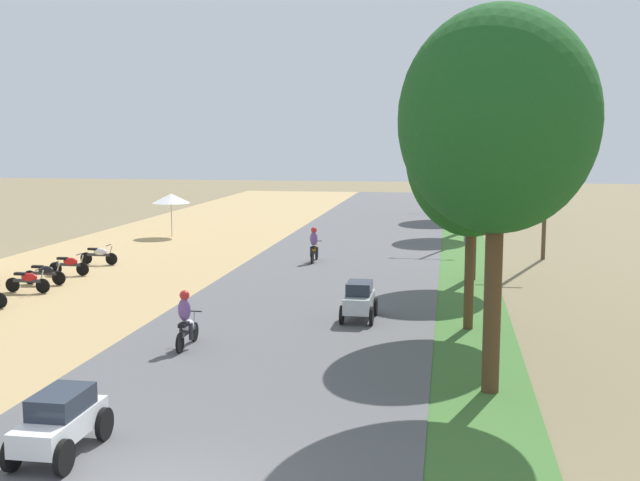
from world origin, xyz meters
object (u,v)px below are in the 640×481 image
object	(u,v)px
median_tree_fourth	(468,115)
streetlamp_mid	(461,148)
utility_pole_near	(547,157)
motorbike_ahead_second	(314,246)
parked_motorbike_fourth	(28,280)
vendor_umbrella	(171,198)
streetlamp_near	(467,159)
parked_motorbike_seventh	(99,254)
median_tree_fifth	(465,120)
car_hatchback_silver	(359,299)
median_tree_nearest	(498,121)
motorbike_foreground_rider	(186,321)
median_tree_second	(472,153)
parked_motorbike_sixth	(69,264)
car_sedan_white	(61,420)
median_tree_third	(475,131)
parked_motorbike_fifth	(45,272)

from	to	relation	value
median_tree_fourth	streetlamp_mid	xyz separation A→B (m)	(-0.08, 17.27, -2.31)
utility_pole_near	motorbike_ahead_second	distance (m)	11.94
parked_motorbike_fourth	vendor_umbrella	distance (m)	16.84
utility_pole_near	streetlamp_near	bearing A→B (deg)	125.04
parked_motorbike_fourth	parked_motorbike_seventh	distance (m)	6.53
median_tree_fifth	streetlamp_near	size ratio (longest dim) A/B	1.15
car_hatchback_silver	median_tree_nearest	bearing A→B (deg)	-59.72
utility_pole_near	median_tree_fifth	bearing A→B (deg)	100.37
median_tree_fourth	motorbike_foreground_rider	size ratio (longest dim) A/B	5.13
median_tree_second	utility_pole_near	world-z (taller)	utility_pole_near
parked_motorbike_sixth	car_sedan_white	bearing A→B (deg)	-63.31
vendor_umbrella	car_hatchback_silver	world-z (taller)	vendor_umbrella
median_tree_fourth	median_tree_fifth	size ratio (longest dim) A/B	1.00
median_tree_third	car_sedan_white	xyz separation A→B (m)	(-8.01, -19.41, -5.43)
parked_motorbike_fifth	median_tree_nearest	distance (m)	20.70
parked_motorbike_fourth	vendor_umbrella	xyz separation A→B (m)	(-0.43, 16.74, 1.75)
parked_motorbike_seventh	utility_pole_near	size ratio (longest dim) A/B	0.19
median_tree_fourth	motorbike_foreground_rider	xyz separation A→B (m)	(-8.20, -28.35, -6.37)
median_tree_second	car_sedan_white	xyz separation A→B (m)	(-7.71, -11.01, -4.72)
parked_motorbike_fourth	median_tree_nearest	bearing A→B (deg)	-27.98
car_sedan_white	streetlamp_mid	bearing A→B (deg)	81.43
vendor_umbrella	streetlamp_near	world-z (taller)	streetlamp_near
median_tree_second	median_tree_fourth	size ratio (longest dim) A/B	0.86
median_tree_nearest	median_tree_fifth	bearing A→B (deg)	90.02
motorbike_ahead_second	streetlamp_mid	bearing A→B (deg)	76.76
parked_motorbike_seventh	car_sedan_white	xyz separation A→B (m)	(8.82, -20.42, 0.19)
median_tree_fourth	streetlamp_near	world-z (taller)	median_tree_fourth
motorbike_foreground_rider	motorbike_ahead_second	bearing A→B (deg)	86.33
car_sedan_white	parked_motorbike_fifth	bearing A→B (deg)	119.66
parked_motorbike_seventh	utility_pole_near	world-z (taller)	utility_pole_near
parked_motorbike_fourth	parked_motorbike_sixth	world-z (taller)	same
parked_motorbike_sixth	median_tree_nearest	bearing A→B (deg)	-36.65
motorbike_ahead_second	utility_pole_near	bearing A→B (deg)	16.06
median_tree_second	parked_motorbike_fourth	bearing A→B (deg)	169.98
motorbike_foreground_rider	parked_motorbike_fourth	bearing A→B (deg)	142.69
parked_motorbike_seventh	car_hatchback_silver	size ratio (longest dim) A/B	0.90
streetlamp_mid	parked_motorbike_sixth	bearing A→B (deg)	-115.46
median_tree_second	vendor_umbrella	bearing A→B (deg)	130.50
parked_motorbike_fifth	motorbike_foreground_rider	bearing A→B (deg)	-42.88
parked_motorbike_sixth	streetlamp_mid	size ratio (longest dim) A/B	0.21
median_tree_second	streetlamp_mid	size ratio (longest dim) A/B	0.94
parked_motorbike_sixth	car_hatchback_silver	world-z (taller)	car_hatchback_silver
parked_motorbike_fourth	parked_motorbike_fifth	bearing A→B (deg)	96.96
parked_motorbike_seventh	median_tree_fifth	world-z (taller)	median_tree_fifth
median_tree_nearest	median_tree_fourth	world-z (taller)	median_tree_fourth
vendor_umbrella	streetlamp_near	size ratio (longest dim) A/B	0.31
parked_motorbike_sixth	parked_motorbike_fourth	bearing A→B (deg)	-86.41
parked_motorbike_sixth	motorbike_ahead_second	size ratio (longest dim) A/B	1.00
median_tree_nearest	median_tree_third	bearing A→B (deg)	90.29
streetlamp_near	motorbike_ahead_second	xyz separation A→B (m)	(-7.14, -8.28, -3.85)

